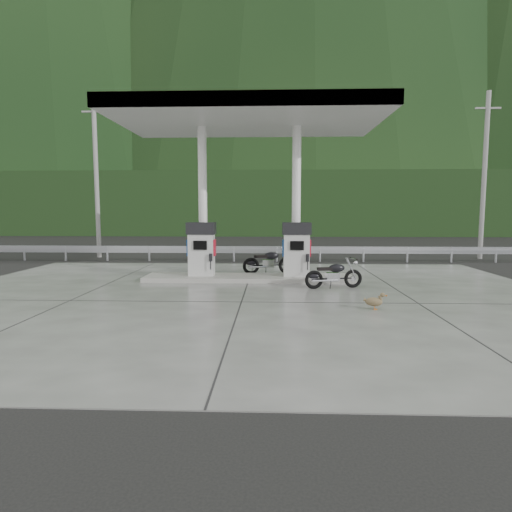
{
  "coord_description": "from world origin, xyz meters",
  "views": [
    {
      "loc": [
        0.78,
        -11.79,
        2.36
      ],
      "look_at": [
        0.3,
        1.0,
        1.0
      ],
      "focal_mm": 30.0,
      "sensor_mm": 36.0,
      "label": 1
    }
  ],
  "objects_px": {
    "gas_pump_left": "(202,249)",
    "gas_pump_right": "(296,249)",
    "duck": "(374,302)",
    "motorcycle_right": "(334,275)",
    "motorcycle_left": "(269,262)"
  },
  "relations": [
    {
      "from": "gas_pump_right",
      "to": "duck",
      "type": "xyz_separation_m",
      "value": [
        1.61,
        -4.2,
        -0.87
      ]
    },
    {
      "from": "motorcycle_left",
      "to": "motorcycle_right",
      "type": "relative_size",
      "value": 1.1
    },
    {
      "from": "gas_pump_right",
      "to": "motorcycle_right",
      "type": "xyz_separation_m",
      "value": [
        1.05,
        -1.41,
        -0.65
      ]
    },
    {
      "from": "motorcycle_right",
      "to": "duck",
      "type": "relative_size",
      "value": 3.42
    },
    {
      "from": "duck",
      "to": "gas_pump_left",
      "type": "bearing_deg",
      "value": 152.32
    },
    {
      "from": "gas_pump_right",
      "to": "motorcycle_right",
      "type": "distance_m",
      "value": 1.88
    },
    {
      "from": "gas_pump_left",
      "to": "motorcycle_right",
      "type": "xyz_separation_m",
      "value": [
        4.25,
        -1.41,
        -0.65
      ]
    },
    {
      "from": "gas_pump_left",
      "to": "gas_pump_right",
      "type": "height_order",
      "value": "same"
    },
    {
      "from": "gas_pump_right",
      "to": "motorcycle_left",
      "type": "distance_m",
      "value": 1.87
    },
    {
      "from": "gas_pump_left",
      "to": "duck",
      "type": "xyz_separation_m",
      "value": [
        4.81,
        -4.2,
        -0.87
      ]
    },
    {
      "from": "gas_pump_left",
      "to": "gas_pump_right",
      "type": "bearing_deg",
      "value": 0.0
    },
    {
      "from": "duck",
      "to": "motorcycle_right",
      "type": "bearing_deg",
      "value": 114.72
    },
    {
      "from": "gas_pump_right",
      "to": "duck",
      "type": "bearing_deg",
      "value": -69.02
    },
    {
      "from": "gas_pump_left",
      "to": "gas_pump_right",
      "type": "relative_size",
      "value": 1.0
    },
    {
      "from": "gas_pump_left",
      "to": "motorcycle_right",
      "type": "height_order",
      "value": "gas_pump_left"
    }
  ]
}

